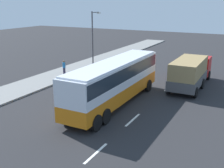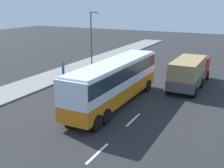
% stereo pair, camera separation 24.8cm
% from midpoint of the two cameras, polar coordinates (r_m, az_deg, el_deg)
% --- Properties ---
extents(ground_plane, '(120.00, 120.00, 0.00)m').
position_cam_midpoint_polar(ground_plane, '(21.73, -0.67, -5.05)').
color(ground_plane, '#28282B').
extents(sidewalk_curb, '(80.00, 4.00, 0.15)m').
position_cam_midpoint_polar(sidewalk_curb, '(27.45, -18.90, -1.16)').
color(sidewalk_curb, gray).
rests_on(sidewalk_curb, ground_plane).
extents(lane_centreline, '(35.86, 0.16, 0.01)m').
position_cam_midpoint_polar(lane_centreline, '(20.23, 5.31, -6.79)').
color(lane_centreline, white).
rests_on(lane_centreline, ground_plane).
extents(coach_bus, '(12.20, 2.67, 3.56)m').
position_cam_midpoint_polar(coach_bus, '(21.92, 0.99, 1.22)').
color(coach_bus, orange).
rests_on(coach_bus, ground_plane).
extents(cargo_truck, '(8.51, 2.68, 2.87)m').
position_cam_midpoint_polar(cargo_truck, '(27.98, 16.20, 2.59)').
color(cargo_truck, red).
rests_on(cargo_truck, ground_plane).
extents(pedestrian_near_curb, '(0.32, 0.32, 1.62)m').
position_cam_midpoint_polar(pedestrian_near_curb, '(31.39, -9.65, 3.57)').
color(pedestrian_near_curb, '#38334C').
rests_on(pedestrian_near_curb, sidewalk_curb).
extents(street_lamp, '(1.94, 0.24, 6.82)m').
position_cam_midpoint_polar(street_lamp, '(34.61, -3.66, 10.02)').
color(street_lamp, '#47474C').
rests_on(street_lamp, sidewalk_curb).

